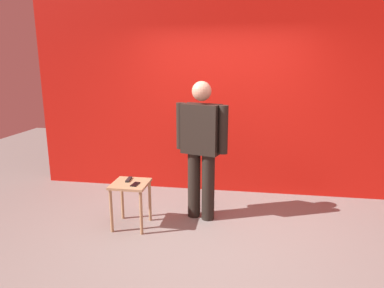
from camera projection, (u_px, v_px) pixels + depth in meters
ground_plane at (209, 242)px, 3.84m from camera, size 12.00×12.00×0.00m
back_wall_red at (223, 94)px, 5.09m from camera, size 5.79×0.12×3.01m
standing_person at (201, 144)px, 4.22m from camera, size 0.69×0.36×1.74m
side_table at (131, 191)px, 4.11m from camera, size 0.42×0.42×0.56m
cell_phone at (135, 184)px, 4.01m from camera, size 0.08×0.15×0.01m
tv_remote at (129, 179)px, 4.16m from camera, size 0.06×0.17×0.02m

